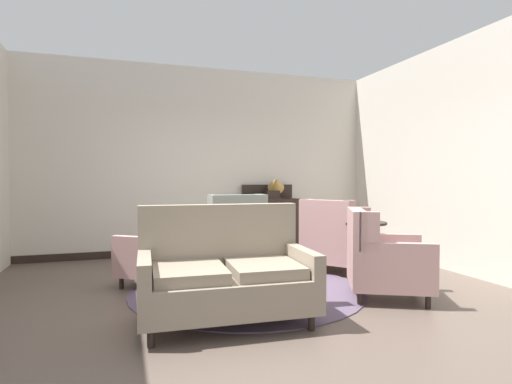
% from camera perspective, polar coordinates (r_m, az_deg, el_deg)
% --- Properties ---
extents(ground, '(8.49, 8.49, 0.00)m').
position_cam_1_polar(ground, '(4.60, -0.08, -14.51)').
color(ground, brown).
extents(wall_back, '(6.23, 0.08, 3.22)m').
position_cam_1_polar(wall_back, '(7.17, -7.18, 4.34)').
color(wall_back, silver).
rests_on(wall_back, ground).
extents(wall_right, '(0.08, 3.98, 3.22)m').
position_cam_1_polar(wall_right, '(6.71, 22.96, 4.38)').
color(wall_right, silver).
rests_on(wall_right, ground).
extents(baseboard_back, '(6.07, 0.03, 0.12)m').
position_cam_1_polar(baseboard_back, '(7.22, -7.05, -8.02)').
color(baseboard_back, black).
rests_on(baseboard_back, ground).
extents(area_rug, '(2.70, 2.70, 0.01)m').
position_cam_1_polar(area_rug, '(4.87, -1.21, -13.49)').
color(area_rug, '#5B4C60').
rests_on(area_rug, ground).
extents(coffee_table, '(0.83, 0.83, 0.52)m').
position_cam_1_polar(coffee_table, '(4.70, 0.32, -8.88)').
color(coffee_table, black).
rests_on(coffee_table, ground).
extents(porcelain_vase, '(0.16, 0.16, 0.36)m').
position_cam_1_polar(porcelain_vase, '(4.66, -0.29, -5.81)').
color(porcelain_vase, '#4C7A66').
rests_on(porcelain_vase, coffee_table).
extents(settee, '(1.57, 0.94, 1.05)m').
position_cam_1_polar(settee, '(3.77, -4.31, -11.57)').
color(settee, gray).
rests_on(settee, ground).
extents(armchair_back_corner, '(0.84, 0.90, 1.08)m').
position_cam_1_polar(armchair_back_corner, '(5.77, -3.22, -6.58)').
color(armchair_back_corner, gray).
rests_on(armchair_back_corner, ground).
extents(armchair_beside_settee, '(1.09, 1.07, 0.96)m').
position_cam_1_polar(armchair_beside_settee, '(4.68, 17.18, -9.01)').
color(armchair_beside_settee, tan).
rests_on(armchair_beside_settee, ground).
extents(armchair_near_sideboard, '(1.17, 1.13, 1.01)m').
position_cam_1_polar(armchair_near_sideboard, '(5.89, 10.80, -6.68)').
color(armchair_near_sideboard, tan).
rests_on(armchair_near_sideboard, ground).
extents(armchair_far_left, '(1.18, 1.15, 0.96)m').
position_cam_1_polar(armchair_far_left, '(5.10, -12.19, -8.16)').
color(armchair_far_left, tan).
rests_on(armchair_far_left, ground).
extents(side_table, '(0.58, 0.58, 0.73)m').
position_cam_1_polar(side_table, '(5.59, 14.93, -6.97)').
color(side_table, black).
rests_on(side_table, ground).
extents(sideboard, '(0.96, 0.40, 1.19)m').
position_cam_1_polar(sideboard, '(7.22, 2.07, -4.17)').
color(sideboard, black).
rests_on(sideboard, ground).
extents(gramophone, '(0.41, 0.46, 0.47)m').
position_cam_1_polar(gramophone, '(7.12, 2.64, 0.82)').
color(gramophone, black).
rests_on(gramophone, sideboard).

